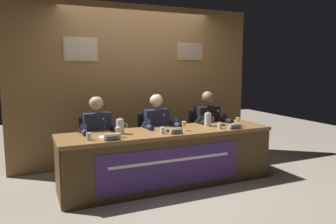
{
  "coord_description": "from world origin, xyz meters",
  "views": [
    {
      "loc": [
        -1.76,
        -3.94,
        1.6
      ],
      "look_at": [
        0.0,
        0.0,
        1.0
      ],
      "focal_mm": 34.72,
      "sensor_mm": 36.0,
      "label": 1
    }
  ],
  "objects_px": {
    "water_pitcher_left_side": "(120,127)",
    "water_cup_right": "(220,126)",
    "panelist_center": "(158,129)",
    "nameplate_right": "(235,126)",
    "chair_center": "(153,144)",
    "chair_left": "(96,150)",
    "document_stack_left": "(108,137)",
    "panelist_left": "(98,134)",
    "water_cup_center": "(163,131)",
    "microphone_left": "(105,130)",
    "microphone_center": "(167,126)",
    "conference_table": "(171,150)",
    "nameplate_left": "(112,137)",
    "panelist_right": "(210,124)",
    "water_pitcher_right_side": "(208,120)",
    "chair_right": "(203,139)",
    "nameplate_center": "(176,131)",
    "juice_glass_right": "(238,120)",
    "juice_glass_left": "(118,130)",
    "juice_glass_center": "(184,124)",
    "water_cup_left": "(89,137)",
    "microphone_right": "(221,120)"
  },
  "relations": [
    {
      "from": "water_pitcher_left_side",
      "to": "water_cup_right",
      "type": "bearing_deg",
      "value": -9.26
    },
    {
      "from": "panelist_center",
      "to": "nameplate_right",
      "type": "xyz_separation_m",
      "value": [
        0.9,
        -0.64,
        0.08
      ]
    },
    {
      "from": "chair_center",
      "to": "water_pitcher_left_side",
      "type": "bearing_deg",
      "value": -141.31
    },
    {
      "from": "chair_left",
      "to": "document_stack_left",
      "type": "relative_size",
      "value": 3.92
    },
    {
      "from": "chair_left",
      "to": "panelist_left",
      "type": "height_order",
      "value": "panelist_left"
    },
    {
      "from": "water_cup_center",
      "to": "water_pitcher_left_side",
      "type": "height_order",
      "value": "water_pitcher_left_side"
    },
    {
      "from": "microphone_left",
      "to": "microphone_center",
      "type": "relative_size",
      "value": 1.0
    },
    {
      "from": "conference_table",
      "to": "chair_left",
      "type": "bearing_deg",
      "value": 142.63
    },
    {
      "from": "nameplate_left",
      "to": "panelist_right",
      "type": "relative_size",
      "value": 0.16
    },
    {
      "from": "panelist_right",
      "to": "water_pitcher_right_side",
      "type": "distance_m",
      "value": 0.4
    },
    {
      "from": "document_stack_left",
      "to": "water_pitcher_left_side",
      "type": "bearing_deg",
      "value": 34.78
    },
    {
      "from": "microphone_left",
      "to": "water_pitcher_right_side",
      "type": "height_order",
      "value": "microphone_left"
    },
    {
      "from": "nameplate_left",
      "to": "chair_right",
      "type": "height_order",
      "value": "chair_right"
    },
    {
      "from": "nameplate_left",
      "to": "microphone_center",
      "type": "distance_m",
      "value": 0.84
    },
    {
      "from": "nameplate_center",
      "to": "juice_glass_right",
      "type": "relative_size",
      "value": 1.38
    },
    {
      "from": "juice_glass_left",
      "to": "chair_left",
      "type": "bearing_deg",
      "value": 101.37
    },
    {
      "from": "panelist_right",
      "to": "microphone_left",
      "type": "bearing_deg",
      "value": -167.5
    },
    {
      "from": "water_cup_right",
      "to": "microphone_center",
      "type": "bearing_deg",
      "value": 169.04
    },
    {
      "from": "conference_table",
      "to": "chair_center",
      "type": "height_order",
      "value": "chair_center"
    },
    {
      "from": "chair_center",
      "to": "water_cup_center",
      "type": "xyz_separation_m",
      "value": [
        -0.15,
        -0.73,
        0.36
      ]
    },
    {
      "from": "microphone_left",
      "to": "juice_glass_right",
      "type": "xyz_separation_m",
      "value": [
        1.91,
        -0.11,
        0.01
      ]
    },
    {
      "from": "nameplate_center",
      "to": "water_pitcher_left_side",
      "type": "relative_size",
      "value": 0.82
    },
    {
      "from": "juice_glass_right",
      "to": "water_pitcher_right_side",
      "type": "distance_m",
      "value": 0.43
    },
    {
      "from": "panelist_left",
      "to": "panelist_right",
      "type": "relative_size",
      "value": 1.0
    },
    {
      "from": "chair_right",
      "to": "panelist_center",
      "type": "bearing_deg",
      "value": -167.16
    },
    {
      "from": "chair_left",
      "to": "nameplate_center",
      "type": "distance_m",
      "value": 1.25
    },
    {
      "from": "juice_glass_center",
      "to": "water_cup_right",
      "type": "distance_m",
      "value": 0.53
    },
    {
      "from": "nameplate_left",
      "to": "microphone_center",
      "type": "relative_size",
      "value": 0.92
    },
    {
      "from": "panelist_left",
      "to": "microphone_left",
      "type": "bearing_deg",
      "value": -88.74
    },
    {
      "from": "nameplate_center",
      "to": "juice_glass_center",
      "type": "distance_m",
      "value": 0.25
    },
    {
      "from": "juice_glass_left",
      "to": "document_stack_left",
      "type": "height_order",
      "value": "juice_glass_left"
    },
    {
      "from": "water_cup_center",
      "to": "chair_right",
      "type": "bearing_deg",
      "value": 35.38
    },
    {
      "from": "water_cup_left",
      "to": "microphone_center",
      "type": "height_order",
      "value": "microphone_center"
    },
    {
      "from": "panelist_center",
      "to": "microphone_left",
      "type": "bearing_deg",
      "value": -155.98
    },
    {
      "from": "chair_left",
      "to": "panelist_center",
      "type": "height_order",
      "value": "panelist_center"
    },
    {
      "from": "water_pitcher_right_side",
      "to": "chair_left",
      "type": "bearing_deg",
      "value": 161.85
    },
    {
      "from": "water_pitcher_left_side",
      "to": "panelist_center",
      "type": "bearing_deg",
      "value": 26.44
    },
    {
      "from": "panelist_left",
      "to": "water_cup_right",
      "type": "distance_m",
      "value": 1.67
    },
    {
      "from": "water_cup_right",
      "to": "water_cup_center",
      "type": "bearing_deg",
      "value": 178.88
    },
    {
      "from": "water_pitcher_right_side",
      "to": "microphone_center",
      "type": "bearing_deg",
      "value": -171.69
    },
    {
      "from": "chair_left",
      "to": "water_cup_right",
      "type": "bearing_deg",
      "value": -25.34
    },
    {
      "from": "panelist_left",
      "to": "document_stack_left",
      "type": "relative_size",
      "value": 5.36
    },
    {
      "from": "microphone_left",
      "to": "document_stack_left",
      "type": "distance_m",
      "value": 0.1
    },
    {
      "from": "juice_glass_center",
      "to": "panelist_center",
      "type": "bearing_deg",
      "value": 111.56
    },
    {
      "from": "chair_right",
      "to": "juice_glass_center",
      "type": "bearing_deg",
      "value": -135.91
    },
    {
      "from": "panelist_right",
      "to": "microphone_right",
      "type": "distance_m",
      "value": 0.35
    },
    {
      "from": "panelist_right",
      "to": "panelist_left",
      "type": "bearing_deg",
      "value": 180.0
    },
    {
      "from": "panelist_left",
      "to": "chair_center",
      "type": "bearing_deg",
      "value": 12.84
    },
    {
      "from": "juice_glass_center",
      "to": "microphone_right",
      "type": "bearing_deg",
      "value": 11.29
    },
    {
      "from": "water_pitcher_right_side",
      "to": "nameplate_right",
      "type": "bearing_deg",
      "value": -54.96
    }
  ]
}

